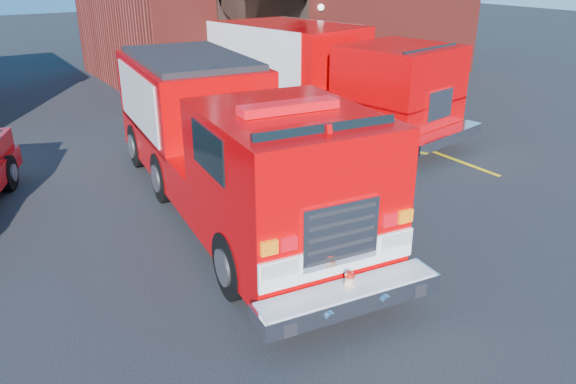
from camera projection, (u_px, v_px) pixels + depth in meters
ground at (254, 234)px, 10.72m from camera, size 100.00×100.00×0.00m
parking_stripe_near at (452, 159)px, 14.70m from camera, size 0.12×3.00×0.01m
parking_stripe_mid at (377, 131)px, 17.03m from camera, size 0.12×3.00×0.01m
parking_stripe_far at (320, 110)px, 19.37m from camera, size 0.12×3.00×0.01m
fire_engine at (226, 140)px, 11.25m from camera, size 3.58×9.61×2.89m
secondary_truck at (315, 72)px, 17.20m from camera, size 4.53×9.51×2.97m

